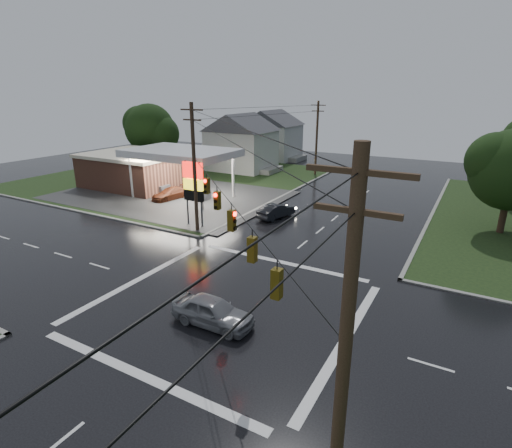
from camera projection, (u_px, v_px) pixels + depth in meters
The scene contains 14 objects.
ground at pixel (229, 305), 23.31m from camera, with size 120.00×120.00×0.00m, color black.
grass_nw at pixel (175, 178), 56.86m from camera, with size 36.00×36.00×0.08m, color black.
gas_station at pixel (144, 168), 50.71m from camera, with size 26.20×18.00×5.60m.
pylon_sign at pixel (193, 183), 35.59m from camera, with size 2.00×0.35×6.00m.
utility_pole_nw at pixel (194, 167), 33.75m from camera, with size 2.20×0.32×11.00m.
utility_pole_se at pixel (343, 372), 9.23m from camera, with size 2.20×0.32×11.00m.
utility_pole_n at pixel (317, 137), 57.38m from camera, with size 2.20×0.32×10.50m.
traffic_signals at pixel (226, 197), 21.22m from camera, with size 26.87×26.87×1.47m.
house_near at pixel (242, 141), 61.38m from camera, with size 11.05×8.48×8.60m.
house_far at pixel (272, 134), 71.76m from camera, with size 11.05×8.48×8.60m.
tree_nw_behind at pixel (150, 129), 61.85m from camera, with size 8.93×7.60×10.00m.
car_north at pixel (276, 211), 39.00m from camera, with size 1.49×4.26×1.40m, color black.
car_crossing at pixel (213, 311), 21.12m from camera, with size 1.84×4.58×1.56m, color gray.
car_pump at pixel (171, 194), 45.60m from camera, with size 1.89×4.65×1.35m, color #582614.
Camera 1 is at (11.50, -17.16, 11.91)m, focal length 28.00 mm.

